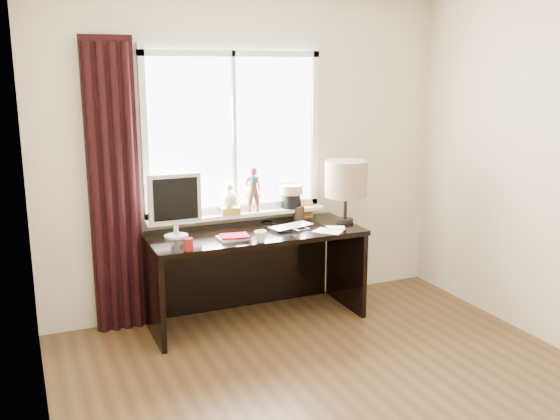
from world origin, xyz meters
name	(u,v)px	position (x,y,z in m)	size (l,w,h in m)	color
floor	(371,417)	(0.00, 0.00, 0.00)	(3.50, 4.00, 0.00)	#52391E
wall_back	(250,156)	(0.00, 2.00, 1.30)	(3.50, 2.60, 0.00)	beige
wall_left	(36,237)	(-1.75, 0.00, 1.30)	(4.00, 2.60, 0.00)	beige
laptop	(292,227)	(0.20, 1.59, 0.76)	(0.36, 0.23, 0.03)	silver
mug	(261,236)	(-0.17, 1.33, 0.80)	(0.09, 0.09, 0.09)	white
red_cup	(188,244)	(-0.72, 1.33, 0.79)	(0.07, 0.07, 0.09)	maroon
window	(236,157)	(-0.14, 1.95, 1.31)	(1.52, 0.21, 1.40)	white
curtain	(114,190)	(-1.13, 1.91, 1.12)	(0.38, 0.09, 2.25)	black
desk	(251,257)	(-0.10, 1.73, 0.51)	(1.70, 0.70, 0.75)	black
monitor	(175,202)	(-0.71, 1.71, 1.03)	(0.40, 0.18, 0.49)	beige
notebook_stack	(234,237)	(-0.33, 1.48, 0.77)	(0.24, 0.18, 0.03)	beige
brush_holder	(299,213)	(0.38, 1.83, 0.81)	(0.09, 0.09, 0.25)	black
icon_frame	(307,210)	(0.49, 1.90, 0.81)	(0.10, 0.04, 0.13)	gold
table_lamp	(346,180)	(0.70, 1.61, 1.11)	(0.35, 0.35, 0.52)	black
loose_papers	(331,230)	(0.47, 1.43, 0.75)	(0.32, 0.29, 0.00)	white
desk_cables	(275,227)	(0.10, 1.70, 0.75)	(0.22, 0.47, 0.01)	black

